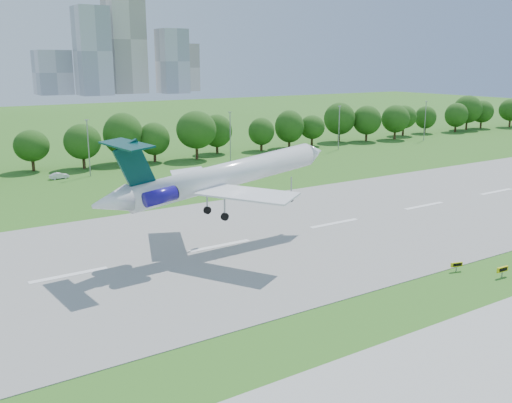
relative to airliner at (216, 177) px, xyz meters
The scene contains 9 objects.
ground 33.63m from the airliner, 50.43° to the right, with size 600.00×600.00×0.00m, color #2E6019.
runway 22.64m from the airliner, ahead, with size 400.00×45.00×0.08m, color gray.
tree_line 70.30m from the airliner, 72.99° to the left, with size 288.40×8.40×10.40m.
light_poles 60.02m from the airliner, 72.48° to the left, with size 175.90×0.25×12.19m.
skyline 385.73m from the airliner, 71.74° to the left, with size 127.00×52.00×80.00m.
airliner is the anchor object (origin of this frame).
taxi_sign_left 31.46m from the airliner, 50.03° to the right, with size 1.55×0.59×1.09m.
taxi_sign_centre 36.23m from the airliner, 50.72° to the right, with size 1.76×0.32×1.23m.
service_vehicle_a 58.90m from the airliner, 95.76° to the left, with size 1.37×3.94×1.30m, color silver.
Camera 1 is at (-55.38, -38.73, 24.12)m, focal length 40.00 mm.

